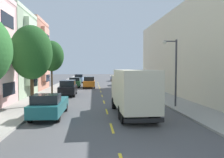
{
  "coord_description": "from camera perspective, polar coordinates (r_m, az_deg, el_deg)",
  "views": [
    {
      "loc": [
        -1.07,
        -6.04,
        3.56
      ],
      "look_at": [
        1.61,
        26.49,
        1.86
      ],
      "focal_mm": 36.41,
      "sensor_mm": 36.0,
      "label": 1
    }
  ],
  "objects": [
    {
      "name": "apartment_block_opposite",
      "position": [
        29.99,
        24.95,
        6.11
      ],
      "size": [
        10.0,
        36.0,
        10.68
      ],
      "primitive_type": "cube",
      "color": "beige",
      "rests_on": "ground_plane"
    },
    {
      "name": "parked_suv_white",
      "position": [
        44.66,
        2.18,
        -0.32
      ],
      "size": [
        1.96,
        4.8,
        1.93
      ],
      "color": "silver",
      "rests_on": "ground_plane"
    },
    {
      "name": "parked_pickup_teal",
      "position": [
        16.92,
        -15.46,
        -6.41
      ],
      "size": [
        2.08,
        5.33,
        1.73
      ],
      "color": "#195B60",
      "rests_on": "ground_plane"
    },
    {
      "name": "sidewalk_left",
      "position": [
        34.75,
        -14.7,
        -2.88
      ],
      "size": [
        3.2,
        120.0,
        0.14
      ],
      "primitive_type": "cube",
      "color": "#99968E",
      "rests_on": "ground_plane"
    },
    {
      "name": "parked_suv_black",
      "position": [
        28.97,
        -10.97,
        -2.16
      ],
      "size": [
        1.98,
        4.81,
        1.93
      ],
      "color": "black",
      "rests_on": "ground_plane"
    },
    {
      "name": "parked_pickup_forest",
      "position": [
        41.69,
        -9.28,
        -0.81
      ],
      "size": [
        2.09,
        5.33,
        1.73
      ],
      "color": "#194C28",
      "rests_on": "ground_plane"
    },
    {
      "name": "delivery_box_truck",
      "position": [
        16.63,
        5.26,
        -2.73
      ],
      "size": [
        2.57,
        7.37,
        3.37
      ],
      "color": "beige",
      "rests_on": "ground_plane"
    },
    {
      "name": "parked_suv_silver",
      "position": [
        31.48,
        5.0,
        -1.72
      ],
      "size": [
        2.07,
        4.85,
        1.93
      ],
      "color": "#B2B5BA",
      "rests_on": "ground_plane"
    },
    {
      "name": "sidewalk_right",
      "position": [
        35.18,
        8.75,
        -2.74
      ],
      "size": [
        3.2,
        120.0,
        0.14
      ],
      "primitive_type": "cube",
      "color": "#99968E",
      "rests_on": "ground_plane"
    },
    {
      "name": "parked_suv_sky",
      "position": [
        52.82,
        -8.28,
        0.16
      ],
      "size": [
        2.08,
        4.85,
        1.93
      ],
      "color": "#7A9EC6",
      "rests_on": "ground_plane"
    },
    {
      "name": "moving_orange_sedan",
      "position": [
        39.45,
        -5.77,
        -0.77
      ],
      "size": [
        1.95,
        4.8,
        1.93
      ],
      "color": "orange",
      "rests_on": "ground_plane"
    },
    {
      "name": "street_tree_second",
      "position": [
        20.95,
        -19.57,
        6.26
      ],
      "size": [
        3.56,
        3.56,
        7.03
      ],
      "color": "#47331E",
      "rests_on": "sidewalk_left"
    },
    {
      "name": "lane_centerline_dashes",
      "position": [
        30.77,
        -2.7,
        -3.65
      ],
      "size": [
        0.14,
        47.2,
        0.01
      ],
      "color": "yellow",
      "rests_on": "ground_plane"
    },
    {
      "name": "street_lamp",
      "position": [
        20.44,
        15.32,
        2.89
      ],
      "size": [
        1.35,
        0.28,
        5.8
      ],
      "color": "#38383D",
      "rests_on": "sidewalk_right"
    },
    {
      "name": "ground_plane",
      "position": [
        36.23,
        -3.0,
        -2.66
      ],
      "size": [
        160.0,
        160.0,
        0.0
      ],
      "primitive_type": "plane",
      "color": "#4C4C4F"
    },
    {
      "name": "parked_hatchback_navy",
      "position": [
        58.29,
        0.62,
        0.22
      ],
      "size": [
        1.77,
        4.01,
        1.5
      ],
      "color": "navy",
      "rests_on": "ground_plane"
    },
    {
      "name": "street_tree_third",
      "position": [
        30.24,
        -14.94,
        5.59
      ],
      "size": [
        3.11,
        3.11,
        6.82
      ],
      "color": "#47331E",
      "rests_on": "sidewalk_left"
    },
    {
      "name": "townhouse_fourth_terracotta",
      "position": [
        38.55,
        -25.19,
        5.13
      ],
      "size": [
        12.39,
        8.0,
        10.78
      ],
      "color": "#B27560",
      "rests_on": "ground_plane"
    }
  ]
}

